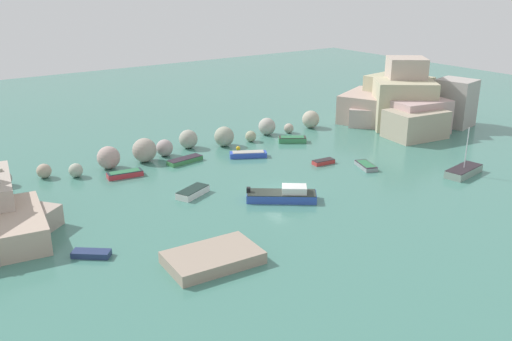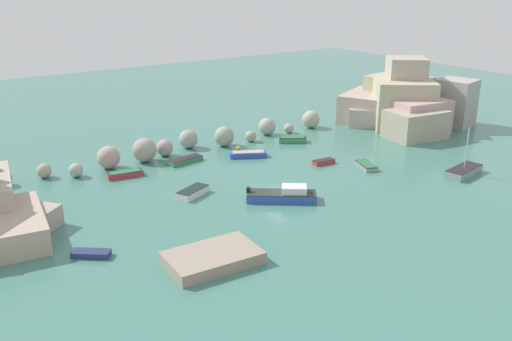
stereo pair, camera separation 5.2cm
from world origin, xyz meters
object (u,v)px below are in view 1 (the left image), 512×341
object	(u,v)px
stone_dock	(213,258)
moored_boat_1	(193,192)
moored_boat_0	(284,195)
moored_boat_9	(366,166)
moored_boat_6	(292,139)
moored_boat_7	(185,160)
moored_boat_3	(464,171)
moored_boat_4	(248,154)
channel_buoy	(238,148)
moored_boat_2	(91,254)
moored_boat_5	(323,162)
moored_boat_8	(125,174)

from	to	relation	value
stone_dock	moored_boat_1	distance (m)	13.61
moored_boat_0	moored_boat_9	world-z (taller)	moored_boat_0
moored_boat_0	moored_boat_6	bearing A→B (deg)	86.00
moored_boat_6	moored_boat_9	bearing A→B (deg)	-53.72
moored_boat_0	moored_boat_7	world-z (taller)	moored_boat_0
moored_boat_0	moored_boat_3	size ratio (longest dim) A/B	1.24
moored_boat_6	moored_boat_9	distance (m)	12.34
stone_dock	moored_boat_6	world-z (taller)	stone_dock
stone_dock	moored_boat_9	distance (m)	26.20
moored_boat_4	moored_boat_6	bearing A→B (deg)	41.30
channel_buoy	moored_boat_2	bearing A→B (deg)	-145.94
moored_boat_1	moored_boat_7	distance (m)	10.06
moored_boat_3	moored_boat_7	xyz separation A→B (m)	(-22.20, 20.49, -0.16)
moored_boat_0	moored_boat_5	bearing A→B (deg)	67.05
moored_boat_3	moored_boat_9	world-z (taller)	moored_boat_3
moored_boat_6	moored_boat_3	bearing A→B (deg)	-35.74
moored_boat_1	moored_boat_9	xyz separation A→B (m)	(19.44, -3.78, -0.08)
moored_boat_3	moored_boat_6	size ratio (longest dim) A/B	1.42
moored_boat_1	moored_boat_3	distance (m)	28.58
moored_boat_7	moored_boat_9	size ratio (longest dim) A/B	1.27
moored_boat_8	moored_boat_4	bearing A→B (deg)	0.66
moored_boat_4	moored_boat_0	bearing A→B (deg)	-81.53
stone_dock	moored_boat_1	bearing A→B (deg)	67.33
moored_boat_2	moored_boat_9	world-z (taller)	moored_boat_9
moored_boat_7	moored_boat_8	bearing A→B (deg)	-4.48
moored_boat_2	moored_boat_5	bearing A→B (deg)	51.38
moored_boat_1	moored_boat_8	world-z (taller)	moored_boat_1
moored_boat_2	moored_boat_5	size ratio (longest dim) A/B	1.11
moored_boat_8	channel_buoy	bearing A→B (deg)	11.87
moored_boat_2	moored_boat_6	world-z (taller)	moored_boat_6
moored_boat_5	moored_boat_6	distance (m)	8.97
channel_buoy	moored_boat_9	distance (m)	15.56
moored_boat_2	moored_boat_7	xyz separation A→B (m)	(16.28, 15.64, 0.04)
channel_buoy	moored_boat_4	xyz separation A→B (m)	(-0.46, -2.84, 0.07)
moored_boat_1	moored_boat_6	distance (m)	20.80
moored_boat_0	moored_boat_1	xyz separation A→B (m)	(-6.37, 5.99, -0.20)
moored_boat_5	channel_buoy	bearing A→B (deg)	123.24
moored_boat_1	moored_boat_6	xyz separation A→B (m)	(18.96, 8.55, 0.03)
moored_boat_2	moored_boat_8	bearing A→B (deg)	98.32
channel_buoy	moored_boat_4	world-z (taller)	moored_boat_4
moored_boat_8	moored_boat_9	bearing A→B (deg)	-20.42
moored_boat_4	moored_boat_7	xyz separation A→B (m)	(-6.95, 2.46, -0.05)
moored_boat_3	moored_boat_5	distance (m)	14.84
moored_boat_4	moored_boat_9	bearing A→B (deg)	-22.81
stone_dock	moored_boat_8	bearing A→B (deg)	84.77
moored_boat_7	moored_boat_1	bearing A→B (deg)	57.32
moored_boat_1	moored_boat_4	size ratio (longest dim) A/B	0.87
stone_dock	moored_boat_8	distance (m)	21.28
stone_dock	moored_boat_3	size ratio (longest dim) A/B	1.31
stone_dock	moored_boat_8	xyz separation A→B (m)	(1.94, 21.19, -0.13)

